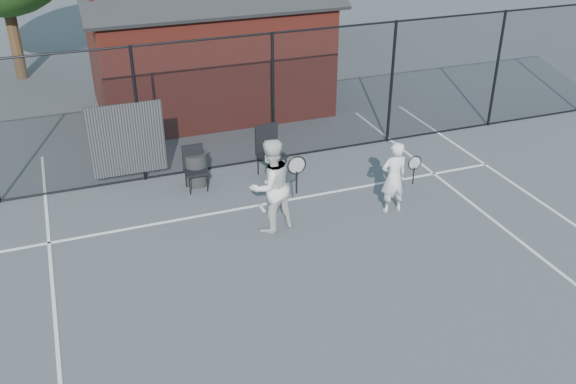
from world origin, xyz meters
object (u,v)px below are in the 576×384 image
object	(u,v)px
player_front	(394,177)
chair_right	(272,153)
chair_left	(196,169)
waste_bin	(196,169)
player_back	(271,186)
clubhouse	(207,50)

from	to	relation	value
player_front	chair_right	xyz separation A→B (m)	(-1.75, 2.29, -0.18)
chair_left	waste_bin	distance (m)	0.27
player_back	clubhouse	bearing A→B (deg)	85.27
clubhouse	chair_left	bearing A→B (deg)	-107.62
player_front	waste_bin	distance (m)	4.24
player_front	waste_bin	world-z (taller)	player_front
clubhouse	chair_left	distance (m)	5.22
player_back	chair_right	distance (m)	2.26
waste_bin	clubhouse	bearing A→B (deg)	72.21
waste_bin	chair_left	bearing A→B (deg)	-104.32
clubhouse	chair_left	size ratio (longest dim) A/B	6.92
chair_right	waste_bin	size ratio (longest dim) A/B	1.58
player_back	chair_right	size ratio (longest dim) A/B	1.63
clubhouse	chair_right	distance (m)	4.95
waste_bin	chair_right	bearing A→B (deg)	-7.55
chair_right	chair_left	bearing A→B (deg)	170.47
clubhouse	waste_bin	xyz separation A→B (m)	(-1.48, -4.62, -1.25)
player_back	waste_bin	xyz separation A→B (m)	(-0.91, 2.32, -0.57)
waste_bin	player_back	bearing A→B (deg)	-68.62
player_back	chair_left	distance (m)	2.34
clubhouse	chair_left	xyz separation A→B (m)	(-1.54, -4.86, -1.14)
clubhouse	player_back	xyz separation A→B (m)	(-0.57, -6.94, -0.68)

